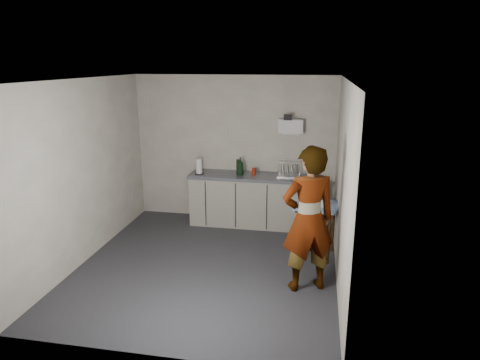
% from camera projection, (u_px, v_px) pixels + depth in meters
% --- Properties ---
extents(ground, '(4.00, 4.00, 0.00)m').
position_uv_depth(ground, '(208.00, 265.00, 6.14)').
color(ground, '#252529').
rests_on(ground, ground).
extents(wall_back, '(3.60, 0.02, 2.60)m').
position_uv_depth(wall_back, '(234.00, 149.00, 7.67)').
color(wall_back, '#B5AD9E').
rests_on(wall_back, ground).
extents(wall_right, '(0.02, 4.00, 2.60)m').
position_uv_depth(wall_right, '(341.00, 184.00, 5.48)').
color(wall_right, '#B5AD9E').
rests_on(wall_right, ground).
extents(wall_left, '(0.02, 4.00, 2.60)m').
position_uv_depth(wall_left, '(85.00, 172.00, 6.10)').
color(wall_left, '#B5AD9E').
rests_on(wall_left, ground).
extents(ceiling, '(3.60, 4.00, 0.01)m').
position_uv_depth(ceiling, '(204.00, 80.00, 5.44)').
color(ceiling, white).
rests_on(ceiling, wall_back).
extents(kitchen_counter, '(2.24, 0.62, 0.91)m').
position_uv_depth(kitchen_counter, '(254.00, 201.00, 7.57)').
color(kitchen_counter, black).
rests_on(kitchen_counter, ground).
extents(wall_shelf, '(0.42, 0.18, 0.37)m').
position_uv_depth(wall_shelf, '(291.00, 126.00, 7.31)').
color(wall_shelf, white).
rests_on(wall_shelf, ground).
extents(side_table, '(0.71, 0.71, 0.80)m').
position_uv_depth(side_table, '(317.00, 211.00, 6.28)').
color(side_table, '#34170B').
rests_on(side_table, ground).
extents(standing_man, '(0.81, 0.68, 1.87)m').
position_uv_depth(standing_man, '(308.00, 220.00, 5.28)').
color(standing_man, '#B2A593').
rests_on(standing_man, ground).
extents(soap_bottle, '(0.13, 0.13, 0.31)m').
position_uv_depth(soap_bottle, '(240.00, 166.00, 7.39)').
color(soap_bottle, black).
rests_on(soap_bottle, kitchen_counter).
extents(soda_can, '(0.07, 0.07, 0.13)m').
position_uv_depth(soda_can, '(254.00, 172.00, 7.41)').
color(soda_can, red).
rests_on(soda_can, kitchen_counter).
extents(dark_bottle, '(0.08, 0.08, 0.27)m').
position_uv_depth(dark_bottle, '(238.00, 167.00, 7.44)').
color(dark_bottle, black).
rests_on(dark_bottle, kitchen_counter).
extents(paper_towel, '(0.16, 0.16, 0.28)m').
position_uv_depth(paper_towel, '(199.00, 167.00, 7.47)').
color(paper_towel, black).
rests_on(paper_towel, kitchen_counter).
extents(dish_rack, '(0.38, 0.29, 0.27)m').
position_uv_depth(dish_rack, '(288.00, 173.00, 7.36)').
color(dish_rack, white).
rests_on(dish_rack, kitchen_counter).
extents(bakery_box, '(0.31, 0.31, 0.37)m').
position_uv_depth(bakery_box, '(314.00, 199.00, 6.23)').
color(bakery_box, white).
rests_on(bakery_box, side_table).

